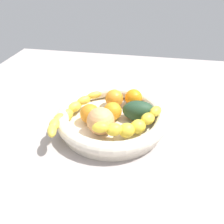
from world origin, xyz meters
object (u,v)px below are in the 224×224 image
(banana_draped_left, at_px, (131,125))
(peach_blush, at_px, (101,121))
(orange_mid_right, at_px, (133,98))
(orange_mid_left, at_px, (114,98))
(orange_front, at_px, (111,111))
(fruit_bowl, at_px, (112,118))
(banana_draped_right, at_px, (69,113))
(orange_rear, at_px, (90,114))
(avocado_dark, at_px, (139,111))

(banana_draped_left, relative_size, peach_blush, 2.39)
(orange_mid_right, distance_m, peach_blush, 0.17)
(banana_draped_left, height_order, peach_blush, peach_blush)
(orange_mid_left, bearing_deg, orange_mid_right, -164.08)
(orange_front, bearing_deg, orange_mid_right, -122.33)
(fruit_bowl, distance_m, orange_mid_left, 0.08)
(banana_draped_right, distance_m, orange_mid_right, 0.21)
(orange_rear, xyz_separation_m, peach_blush, (-0.04, 0.04, 0.01))
(orange_mid_left, xyz_separation_m, orange_mid_right, (-0.06, -0.02, -0.00))
(banana_draped_left, bearing_deg, orange_mid_right, -85.88)
(peach_blush, height_order, avocado_dark, peach_blush)
(orange_mid_left, bearing_deg, banana_draped_left, 117.30)
(avocado_dark, bearing_deg, orange_rear, 16.55)
(banana_draped_right, bearing_deg, orange_mid_right, -144.78)
(orange_front, distance_m, orange_mid_left, 0.07)
(avocado_dark, bearing_deg, peach_blush, 40.35)
(banana_draped_left, height_order, orange_mid_right, banana_draped_left)
(peach_blush, bearing_deg, orange_mid_right, -114.55)
(banana_draped_left, height_order, banana_draped_right, banana_draped_left)
(banana_draped_left, xyz_separation_m, orange_rear, (0.12, -0.04, -0.01))
(orange_front, xyz_separation_m, orange_mid_right, (-0.05, -0.09, 0.00))
(orange_mid_left, distance_m, avocado_dark, 0.10)
(banana_draped_right, height_order, orange_mid_left, orange_mid_left)
(orange_mid_left, bearing_deg, orange_rear, 62.15)
(banana_draped_left, distance_m, orange_rear, 0.13)
(fruit_bowl, bearing_deg, orange_mid_right, -117.85)
(fruit_bowl, height_order, orange_mid_right, orange_mid_right)
(fruit_bowl, distance_m, orange_mid_right, 0.11)
(fruit_bowl, relative_size, banana_draped_right, 1.32)
(banana_draped_left, bearing_deg, peach_blush, 1.36)
(fruit_bowl, xyz_separation_m, peach_blush, (0.02, 0.06, 0.03))
(orange_rear, distance_m, peach_blush, 0.06)
(banana_draped_right, bearing_deg, avocado_dark, -166.86)
(fruit_bowl, distance_m, orange_front, 0.02)
(banana_draped_right, distance_m, orange_front, 0.12)
(orange_rear, bearing_deg, avocado_dark, -163.45)
(orange_front, bearing_deg, banana_draped_right, 16.18)
(orange_mid_left, bearing_deg, peach_blush, 85.21)
(fruit_bowl, distance_m, orange_rear, 0.06)
(orange_rear, relative_size, avocado_dark, 0.60)
(orange_mid_right, xyz_separation_m, orange_rear, (0.11, 0.11, 0.00))
(orange_mid_right, bearing_deg, orange_front, 57.67)
(banana_draped_right, height_order, avocado_dark, avocado_dark)
(orange_mid_left, relative_size, orange_mid_right, 1.03)
(avocado_dark, bearing_deg, banana_draped_right, 13.14)
(fruit_bowl, height_order, banana_draped_left, banana_draped_left)
(banana_draped_right, relative_size, avocado_dark, 2.55)
(orange_front, relative_size, orange_mid_right, 0.97)
(fruit_bowl, xyz_separation_m, banana_draped_left, (-0.06, 0.06, 0.02))
(orange_mid_left, xyz_separation_m, avocado_dark, (-0.08, 0.06, 0.00))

